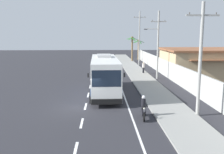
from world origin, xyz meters
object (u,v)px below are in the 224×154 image
(utility_pole_nearest, at_px, (200,57))
(utility_pole_far, at_px, (139,37))
(coach_bus_foreground, at_px, (105,74))
(pedestrian_near_kerb, at_px, (143,67))
(utility_pole_mid, at_px, (157,43))
(palm_second, at_px, (138,46))
(palm_nearest, at_px, (132,45))
(roadside_building, at_px, (206,63))
(motorcycle_beside_bus, at_px, (143,109))

(utility_pole_nearest, height_order, utility_pole_far, utility_pole_far)
(coach_bus_foreground, distance_m, utility_pole_far, 25.84)
(pedestrian_near_kerb, relative_size, utility_pole_mid, 0.18)
(coach_bus_foreground, distance_m, utility_pole_nearest, 10.37)
(utility_pole_far, height_order, palm_second, utility_pole_far)
(utility_pole_nearest, relative_size, palm_nearest, 1.47)
(utility_pole_far, bearing_deg, coach_bus_foreground, -106.00)
(roadside_building, bearing_deg, utility_pole_nearest, -113.72)
(utility_pole_nearest, height_order, palm_nearest, utility_pole_nearest)
(motorcycle_beside_bus, distance_m, pedestrian_near_kerb, 21.28)
(utility_pole_nearest, distance_m, roadside_building, 19.38)
(utility_pole_far, relative_size, roadside_building, 0.86)
(utility_pole_nearest, bearing_deg, coach_bus_foreground, 132.21)
(utility_pole_nearest, xyz_separation_m, palm_nearest, (-0.35, 38.81, -0.56))
(utility_pole_nearest, xyz_separation_m, roadside_building, (7.74, 17.61, -2.32))
(palm_second, bearing_deg, motorcycle_beside_bus, -97.52)
(motorcycle_beside_bus, distance_m, palm_second, 43.07)
(utility_pole_mid, height_order, palm_second, utility_pole_mid)
(utility_pole_nearest, relative_size, roadside_building, 0.68)
(coach_bus_foreground, xyz_separation_m, roadside_building, (14.53, 10.12, -0.01))
(motorcycle_beside_bus, relative_size, utility_pole_nearest, 0.24)
(palm_second, relative_size, roadside_building, 0.40)
(utility_pole_nearest, distance_m, palm_nearest, 38.81)
(pedestrian_near_kerb, height_order, palm_second, palm_second)
(pedestrian_near_kerb, xyz_separation_m, palm_second, (2.24, 21.62, 2.31))
(roadside_building, bearing_deg, utility_pole_far, 117.25)
(motorcycle_beside_bus, xyz_separation_m, utility_pole_nearest, (4.09, 0.43, 3.66))
(motorcycle_beside_bus, bearing_deg, roadside_building, 56.77)
(utility_pole_far, distance_m, roadside_building, 16.66)
(pedestrian_near_kerb, relative_size, utility_pole_far, 0.16)
(utility_pole_far, relative_size, palm_second, 2.14)
(utility_pole_far, height_order, roadside_building, utility_pole_far)
(palm_nearest, xyz_separation_m, roadside_building, (8.09, -21.19, -1.75))
(palm_nearest, xyz_separation_m, palm_second, (1.89, 3.39, -0.45))
(motorcycle_beside_bus, height_order, pedestrian_near_kerb, pedestrian_near_kerb)
(coach_bus_foreground, xyz_separation_m, palm_nearest, (6.44, 31.32, 1.74))
(pedestrian_near_kerb, height_order, palm_nearest, palm_nearest)
(utility_pole_mid, distance_m, utility_pole_far, 16.07)
(coach_bus_foreground, bearing_deg, utility_pole_far, 74.00)
(utility_pole_mid, distance_m, palm_nearest, 22.79)
(pedestrian_near_kerb, bearing_deg, palm_nearest, 121.73)
(coach_bus_foreground, relative_size, palm_second, 2.26)
(pedestrian_near_kerb, bearing_deg, utility_pole_far, 118.03)
(motorcycle_beside_bus, relative_size, roadside_building, 0.16)
(coach_bus_foreground, height_order, palm_nearest, palm_nearest)
(utility_pole_nearest, height_order, roadside_building, utility_pole_nearest)
(utility_pole_mid, bearing_deg, roadside_building, 11.95)
(coach_bus_foreground, bearing_deg, roadside_building, 34.87)
(utility_pole_mid, height_order, utility_pole_far, utility_pole_far)
(utility_pole_nearest, relative_size, utility_pole_far, 0.79)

